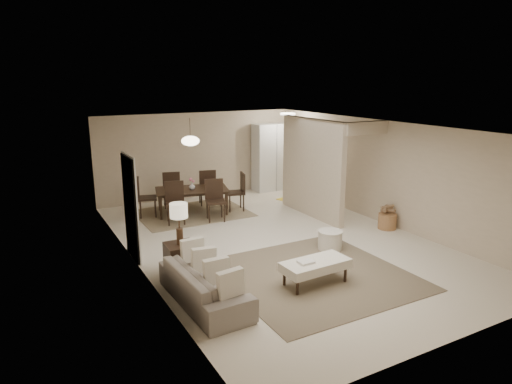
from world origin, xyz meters
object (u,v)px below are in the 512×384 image
side_table (181,259)px  dining_table (193,201)px  round_pouf (330,240)px  pantry_cabinet (272,157)px  ottoman_bench (315,265)px  sofa (204,285)px  wicker_basket (387,221)px

side_table → dining_table: size_ratio=0.31×
round_pouf → pantry_cabinet: bearing=72.4°
pantry_cabinet → side_table: 6.76m
ottoman_bench → side_table: bearing=138.5°
sofa → pantry_cabinet: bearing=-40.7°
sofa → ottoman_bench: 1.96m
ottoman_bench → dining_table: size_ratio=0.66×
round_pouf → dining_table: dining_table is taller
wicker_basket → dining_table: (-3.58, 3.40, 0.14)m
side_table → wicker_basket: size_ratio=1.32×
sofa → dining_table: bearing=-21.0°
pantry_cabinet → wicker_basket: bearing=-85.1°
round_pouf → wicker_basket: size_ratio=1.20×
pantry_cabinet → wicker_basket: size_ratio=4.88×
side_table → round_pouf: bearing=-6.2°
wicker_basket → ottoman_bench: bearing=-153.6°
ottoman_bench → sofa: bearing=169.0°
sofa → dining_table: 4.99m
pantry_cabinet → round_pouf: (-1.62, -5.09, -0.85)m
round_pouf → dining_table: (-1.57, 3.82, 0.13)m
pantry_cabinet → sofa: size_ratio=1.03×
sofa → round_pouf: 3.31m
sofa → ottoman_bench: sofa is taller
wicker_basket → round_pouf: bearing=-168.3°
wicker_basket → sofa: bearing=-165.8°
round_pouf → wicker_basket: 2.06m
pantry_cabinet → ottoman_bench: pantry_cabinet is taller
sofa → wicker_basket: (5.20, 1.32, -0.11)m
wicker_basket → side_table: bearing=-179.1°
pantry_cabinet → round_pouf: pantry_cabinet is taller
pantry_cabinet → side_table: (-4.75, -4.75, -0.77)m
ottoman_bench → round_pouf: (1.25, 1.20, -0.15)m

